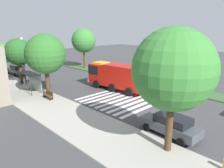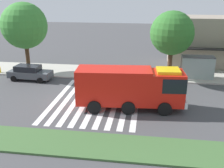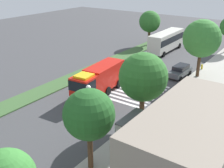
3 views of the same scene
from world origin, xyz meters
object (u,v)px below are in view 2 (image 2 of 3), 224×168
at_px(fire_truck, 133,86).
at_px(bench_near_shelter, 160,73).
at_px(sidewalk_tree_west, 24,26).
at_px(parked_car_west, 30,72).
at_px(bus_stop_shelter, 198,63).
at_px(sidewalk_tree_center, 172,33).
at_px(fire_hydrant, 0,70).

bearing_deg(fire_truck, bench_near_shelter, 68.97).
bearing_deg(fire_truck, sidewalk_tree_west, 143.13).
bearing_deg(parked_car_west, sidewalk_tree_west, 120.23).
bearing_deg(parked_car_west, fire_truck, -23.39).
height_order(bus_stop_shelter, sidewalk_tree_center, sidewalk_tree_center).
relative_size(bus_stop_shelter, sidewalk_tree_center, 0.48).
bearing_deg(sidewalk_tree_center, fire_truck, -113.07).
bearing_deg(fire_truck, bus_stop_shelter, 48.18).
bearing_deg(bus_stop_shelter, sidewalk_tree_west, -178.52).
xyz_separation_m(bench_near_shelter, sidewalk_tree_center, (0.93, -0.50, 4.56)).
relative_size(fire_truck, parked_car_west, 1.89).
height_order(parked_car_west, bench_near_shelter, parked_car_west).
bearing_deg(sidewalk_tree_west, sidewalk_tree_center, 0.00).
height_order(fire_truck, sidewalk_tree_west, sidewalk_tree_west).
bearing_deg(sidewalk_tree_center, bus_stop_shelter, 9.25).
bearing_deg(bench_near_shelter, parked_car_west, -169.33).
distance_m(fire_truck, bus_stop_shelter, 10.81).
xyz_separation_m(fire_truck, bus_stop_shelter, (6.53, 8.61, -0.07)).
height_order(fire_truck, parked_car_west, fire_truck).
height_order(bus_stop_shelter, bench_near_shelter, bus_stop_shelter).
xyz_separation_m(fire_truck, bench_near_shelter, (2.53, 8.61, -1.37)).
distance_m(fire_truck, sidewalk_tree_west, 15.66).
relative_size(parked_car_west, sidewalk_tree_west, 0.59).
bearing_deg(bench_near_shelter, sidewalk_tree_center, -28.19).
bearing_deg(sidewalk_tree_center, bench_near_shelter, 151.81).
relative_size(parked_car_west, bus_stop_shelter, 1.37).
bearing_deg(sidewalk_tree_west, bench_near_shelter, 1.84).
height_order(bench_near_shelter, sidewalk_tree_west, sidewalk_tree_west).
distance_m(fire_truck, parked_car_west, 13.22).
bearing_deg(fire_hydrant, sidewalk_tree_center, 1.45).
relative_size(fire_truck, sidewalk_tree_center, 1.24).
xyz_separation_m(bus_stop_shelter, sidewalk_tree_center, (-3.07, -0.50, 3.26)).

